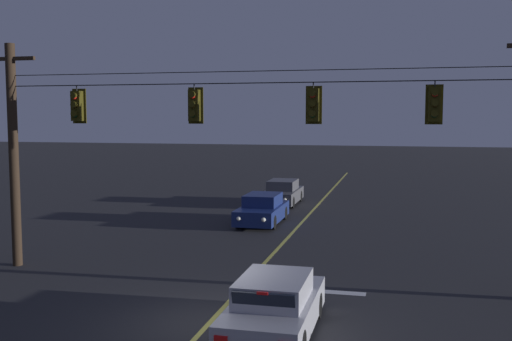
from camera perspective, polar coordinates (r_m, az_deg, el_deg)
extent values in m
plane|color=#28282B|center=(14.97, -4.55, -14.47)|extent=(180.00, 180.00, 0.00)
cube|color=#D1C64C|center=(24.24, 2.79, -6.77)|extent=(0.14, 60.00, 0.01)
cube|color=silver|center=(17.62, 4.89, -11.41)|extent=(3.40, 0.36, 0.01)
cylinder|color=#2D2116|center=(21.38, -22.28, 1.29)|extent=(0.32, 0.32, 7.43)
cube|color=#2D2116|center=(21.42, -22.58, 9.90)|extent=(1.80, 0.12, 0.12)
cylinder|color=slate|center=(21.39, -22.55, 8.97)|extent=(0.12, 0.12, 0.18)
cylinder|color=black|center=(17.87, -0.76, 8.41)|extent=(16.19, 0.03, 0.03)
cylinder|color=black|center=(17.90, -0.76, 9.53)|extent=(16.19, 0.02, 0.02)
cylinder|color=black|center=(20.05, -16.88, 7.59)|extent=(0.04, 0.04, 0.18)
cube|color=#332D0A|center=(20.03, -16.84, 5.96)|extent=(0.32, 0.26, 0.96)
cube|color=#332D0A|center=(20.16, -16.63, 5.96)|extent=(0.48, 0.03, 1.12)
sphere|color=red|center=(19.90, -17.09, 6.79)|extent=(0.17, 0.17, 0.17)
cylinder|color=#332D0A|center=(19.87, -17.15, 6.91)|extent=(0.20, 0.10, 0.20)
sphere|color=#3D280A|center=(19.89, -17.07, 5.96)|extent=(0.17, 0.17, 0.17)
cylinder|color=#332D0A|center=(19.86, -17.13, 6.08)|extent=(0.20, 0.10, 0.20)
sphere|color=black|center=(19.89, -17.05, 5.13)|extent=(0.17, 0.17, 0.17)
cylinder|color=#332D0A|center=(19.85, -17.11, 5.25)|extent=(0.20, 0.10, 0.20)
cylinder|color=black|center=(18.36, -5.98, 8.02)|extent=(0.04, 0.04, 0.18)
cube|color=#332D0A|center=(18.35, -5.96, 6.24)|extent=(0.32, 0.26, 0.96)
cube|color=#332D0A|center=(18.48, -5.81, 6.23)|extent=(0.48, 0.03, 1.12)
sphere|color=red|center=(18.20, -6.14, 7.15)|extent=(0.17, 0.17, 0.17)
cylinder|color=#332D0A|center=(18.17, -6.18, 7.29)|extent=(0.20, 0.10, 0.20)
sphere|color=#3D280A|center=(18.19, -6.13, 6.25)|extent=(0.17, 0.17, 0.17)
cylinder|color=#332D0A|center=(18.16, -6.17, 6.38)|extent=(0.20, 0.10, 0.20)
sphere|color=black|center=(18.19, -6.12, 5.34)|extent=(0.17, 0.17, 0.17)
cylinder|color=#332D0A|center=(18.15, -6.16, 5.47)|extent=(0.20, 0.10, 0.20)
cylinder|color=black|center=(17.49, 5.54, 8.16)|extent=(0.04, 0.04, 0.18)
cube|color=#332D0A|center=(17.47, 5.52, 6.30)|extent=(0.32, 0.26, 0.96)
cube|color=#332D0A|center=(17.61, 5.59, 6.29)|extent=(0.48, 0.03, 1.12)
sphere|color=red|center=(17.32, 5.46, 7.26)|extent=(0.17, 0.17, 0.17)
cylinder|color=#332D0A|center=(17.28, 5.44, 7.41)|extent=(0.20, 0.10, 0.20)
sphere|color=#3D280A|center=(17.31, 5.45, 6.31)|extent=(0.17, 0.17, 0.17)
cylinder|color=#332D0A|center=(17.27, 5.43, 6.45)|extent=(0.20, 0.10, 0.20)
sphere|color=black|center=(17.31, 5.44, 5.35)|extent=(0.17, 0.17, 0.17)
cylinder|color=#332D0A|center=(17.27, 5.42, 5.50)|extent=(0.20, 0.10, 0.20)
cylinder|color=black|center=(17.34, 16.84, 7.99)|extent=(0.04, 0.04, 0.18)
cube|color=#332D0A|center=(17.32, 16.79, 6.11)|extent=(0.32, 0.26, 0.96)
cube|color=#332D0A|center=(17.47, 16.76, 6.10)|extent=(0.48, 0.03, 1.12)
sphere|color=red|center=(17.17, 16.85, 7.08)|extent=(0.17, 0.17, 0.17)
cylinder|color=#332D0A|center=(17.13, 16.86, 7.23)|extent=(0.20, 0.10, 0.20)
sphere|color=#3D280A|center=(17.16, 16.82, 6.12)|extent=(0.17, 0.17, 0.17)
cylinder|color=#332D0A|center=(17.12, 16.83, 6.26)|extent=(0.20, 0.10, 0.20)
sphere|color=black|center=(17.16, 16.80, 5.16)|extent=(0.17, 0.17, 0.17)
cylinder|color=#332D0A|center=(17.12, 16.81, 5.30)|extent=(0.20, 0.10, 0.20)
cube|color=#A5A5AD|center=(14.11, 1.81, -13.51)|extent=(1.80, 4.30, 0.68)
cube|color=#A5A5AD|center=(13.81, 1.72, -11.27)|extent=(1.51, 2.15, 0.54)
cube|color=black|center=(14.70, 2.48, -10.26)|extent=(1.40, 0.21, 0.48)
cube|color=black|center=(12.82, 0.72, -12.59)|extent=(1.37, 0.18, 0.46)
cylinder|color=black|center=(15.57, -0.09, -12.42)|extent=(0.22, 0.64, 0.64)
cylinder|color=black|center=(15.29, 5.84, -12.78)|extent=(0.22, 0.64, 0.64)
cylinder|color=black|center=(13.14, -2.94, -15.83)|extent=(0.22, 0.64, 0.64)
cube|color=red|center=(12.25, -3.42, -15.99)|extent=(0.28, 0.03, 0.18)
cube|color=red|center=(12.65, 0.61, -11.74)|extent=(0.24, 0.04, 0.06)
cube|color=navy|center=(28.00, 0.60, -4.09)|extent=(1.80, 4.30, 0.68)
cube|color=navy|center=(28.02, 0.66, -2.82)|extent=(1.51, 2.15, 0.54)
cube|color=black|center=(27.12, 0.21, -3.09)|extent=(1.40, 0.21, 0.48)
cube|color=black|center=(29.05, 1.12, -2.54)|extent=(1.37, 0.18, 0.46)
cylinder|color=black|center=(26.58, 1.62, -5.00)|extent=(0.22, 0.64, 0.64)
cylinder|color=black|center=(26.94, -1.69, -4.86)|extent=(0.22, 0.64, 0.64)
cylinder|color=black|center=(29.15, 2.71, -4.10)|extent=(0.22, 0.64, 0.64)
cylinder|color=black|center=(29.49, -0.32, -3.98)|extent=(0.22, 0.64, 0.64)
sphere|color=white|center=(25.78, 0.73, -4.77)|extent=(0.20, 0.20, 0.20)
sphere|color=white|center=(26.04, -1.67, -4.66)|extent=(0.20, 0.20, 0.20)
cube|color=#4C4C51|center=(34.10, 2.55, -2.42)|extent=(1.80, 4.30, 0.68)
cube|color=#4C4C51|center=(34.15, 2.59, -1.38)|extent=(1.51, 2.15, 0.54)
cube|color=black|center=(33.23, 2.28, -1.56)|extent=(1.40, 0.21, 0.48)
cube|color=black|center=(35.18, 2.92, -1.18)|extent=(1.37, 0.18, 0.46)
cylinder|color=black|center=(32.69, 3.47, -3.08)|extent=(0.22, 0.64, 0.64)
cylinder|color=black|center=(33.00, 0.75, -3.00)|extent=(0.22, 0.64, 0.64)
cylinder|color=black|center=(35.29, 4.22, -2.47)|extent=(0.22, 0.64, 0.64)
cylinder|color=black|center=(35.58, 1.70, -2.40)|extent=(0.22, 0.64, 0.64)
sphere|color=white|center=(31.88, 2.79, -2.84)|extent=(0.20, 0.20, 0.20)
sphere|color=white|center=(32.11, 0.83, -2.78)|extent=(0.20, 0.20, 0.20)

